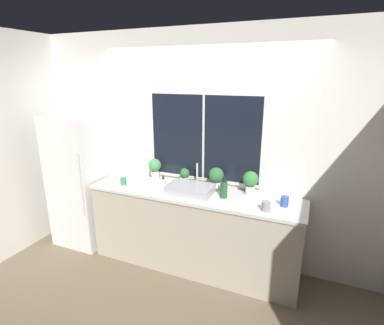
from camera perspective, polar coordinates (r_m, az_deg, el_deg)
ground_plane at (r=3.60m, az=-1.60°, el=-21.18°), size 14.00×14.00×0.00m
wall_back at (r=3.52m, az=2.41°, el=2.56°), size 8.00×0.09×2.70m
wall_left at (r=5.38m, az=-16.69°, el=6.71°), size 0.06×7.00×2.70m
counter at (r=3.55m, az=0.23°, el=-12.72°), size 2.43×0.57×0.93m
refrigerator at (r=4.21m, az=-20.12°, el=-3.13°), size 0.66×0.67×1.71m
sink at (r=3.33m, az=-0.31°, el=-5.04°), size 0.50×0.39×0.29m
potted_plant_far_left at (r=3.72m, az=-7.08°, el=-0.93°), size 0.16×0.16×0.27m
potted_plant_center_left at (r=3.56m, az=-1.39°, el=-2.63°), size 0.11×0.11×0.20m
potted_plant_center_right at (r=3.41m, az=4.65°, el=-2.72°), size 0.17×0.17×0.26m
potted_plant_far_right at (r=3.32m, az=11.07°, el=-3.44°), size 0.17×0.17×0.26m
soap_bottle at (r=3.47m, az=-5.47°, el=-3.98°), size 0.06×0.06×0.14m
bottle_tall at (r=3.21m, az=6.06°, el=-5.06°), size 0.08×0.08×0.23m
mug_green at (r=3.67m, az=-12.96°, el=-3.46°), size 0.07×0.07×0.09m
mug_grey at (r=2.99m, az=13.91°, el=-8.08°), size 0.08×0.08×0.10m
mug_blue at (r=3.15m, az=17.22°, el=-7.07°), size 0.08×0.08×0.10m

